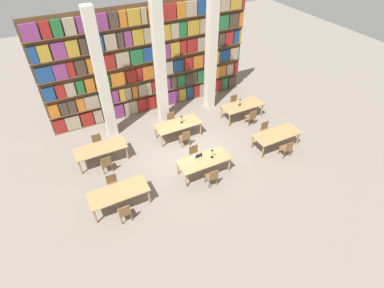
# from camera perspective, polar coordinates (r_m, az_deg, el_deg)

# --- Properties ---
(ground_plane) EXTENTS (40.00, 40.00, 0.00)m
(ground_plane) POSITION_cam_1_polar(r_m,az_deg,el_deg) (13.73, -0.26, -1.86)
(ground_plane) COLOR gray
(bookshelf_bank) EXTENTS (10.72, 0.35, 5.50)m
(bookshelf_bank) POSITION_cam_1_polar(r_m,az_deg,el_deg) (15.70, -7.78, 15.16)
(bookshelf_bank) COLOR brown
(bookshelf_bank) RESTS_ON ground_plane
(pillar_left) EXTENTS (0.46, 0.46, 6.00)m
(pillar_left) POSITION_cam_1_polar(r_m,az_deg,el_deg) (13.90, -16.87, 11.90)
(pillar_left) COLOR silver
(pillar_left) RESTS_ON ground_plane
(pillar_center) EXTENTS (0.46, 0.46, 6.00)m
(pillar_center) POSITION_cam_1_polar(r_m,az_deg,el_deg) (14.52, -6.12, 14.61)
(pillar_center) COLOR silver
(pillar_center) RESTS_ON ground_plane
(pillar_right) EXTENTS (0.46, 0.46, 6.00)m
(pillar_right) POSITION_cam_1_polar(r_m,az_deg,el_deg) (15.61, 3.65, 16.60)
(pillar_right) COLOR silver
(pillar_right) RESTS_ON ground_plane
(reading_table_0) EXTENTS (2.19, 0.95, 0.76)m
(reading_table_0) POSITION_cam_1_polar(r_m,az_deg,el_deg) (11.49, -13.81, -9.07)
(reading_table_0) COLOR tan
(reading_table_0) RESTS_ON ground_plane
(chair_0) EXTENTS (0.42, 0.40, 0.87)m
(chair_0) POSITION_cam_1_polar(r_m,az_deg,el_deg) (11.15, -12.73, -12.53)
(chair_0) COLOR brown
(chair_0) RESTS_ON ground_plane
(chair_1) EXTENTS (0.42, 0.40, 0.87)m
(chair_1) POSITION_cam_1_polar(r_m,az_deg,el_deg) (12.16, -14.83, -7.35)
(chair_1) COLOR brown
(chair_1) RESTS_ON ground_plane
(reading_table_1) EXTENTS (2.19, 0.95, 0.76)m
(reading_table_1) POSITION_cam_1_polar(r_m,az_deg,el_deg) (12.38, 2.28, -3.23)
(reading_table_1) COLOR tan
(reading_table_1) RESTS_ON ground_plane
(chair_2) EXTENTS (0.42, 0.40, 0.87)m
(chair_2) POSITION_cam_1_polar(r_m,az_deg,el_deg) (12.05, 3.84, -6.22)
(chair_2) COLOR brown
(chair_2) RESTS_ON ground_plane
(chair_3) EXTENTS (0.42, 0.40, 0.87)m
(chair_3) POSITION_cam_1_polar(r_m,az_deg,el_deg) (13.00, 0.51, -1.95)
(chair_3) COLOR brown
(chair_3) RESTS_ON ground_plane
(desk_lamp_0) EXTENTS (0.14, 0.14, 0.45)m
(desk_lamp_0) POSITION_cam_1_polar(r_m,az_deg,el_deg) (12.25, 3.87, -1.51)
(desk_lamp_0) COLOR black
(desk_lamp_0) RESTS_ON reading_table_1
(laptop) EXTENTS (0.32, 0.22, 0.21)m
(laptop) POSITION_cam_1_polar(r_m,az_deg,el_deg) (12.43, 1.13, -2.27)
(laptop) COLOR silver
(laptop) RESTS_ON reading_table_1
(reading_table_2) EXTENTS (2.19, 0.95, 0.76)m
(reading_table_2) POSITION_cam_1_polar(r_m,az_deg,el_deg) (14.22, 15.77, 1.64)
(reading_table_2) COLOR tan
(reading_table_2) RESTS_ON ground_plane
(chair_4) EXTENTS (0.42, 0.40, 0.87)m
(chair_4) POSITION_cam_1_polar(r_m,az_deg,el_deg) (13.96, 17.60, -0.76)
(chair_4) COLOR brown
(chair_4) RESTS_ON ground_plane
(chair_5) EXTENTS (0.42, 0.40, 0.87)m
(chair_5) POSITION_cam_1_polar(r_m,az_deg,el_deg) (14.79, 13.84, 2.63)
(chair_5) COLOR brown
(chair_5) RESTS_ON ground_plane
(reading_table_3) EXTENTS (2.19, 0.95, 0.76)m
(reading_table_3) POSITION_cam_1_polar(r_m,az_deg,el_deg) (13.52, -17.02, -0.93)
(reading_table_3) COLOR tan
(reading_table_3) RESTS_ON ground_plane
(chair_6) EXTENTS (0.42, 0.40, 0.87)m
(chair_6) POSITION_cam_1_polar(r_m,az_deg,el_deg) (13.08, -16.01, -3.56)
(chair_6) COLOR brown
(chair_6) RESTS_ON ground_plane
(chair_7) EXTENTS (0.42, 0.40, 0.87)m
(chair_7) POSITION_cam_1_polar(r_m,az_deg,el_deg) (14.25, -17.51, 0.21)
(chair_7) COLOR brown
(chair_7) RESTS_ON ground_plane
(reading_table_4) EXTENTS (2.19, 0.95, 0.76)m
(reading_table_4) POSITION_cam_1_polar(r_m,az_deg,el_deg) (14.32, -2.66, 3.63)
(reading_table_4) COLOR tan
(reading_table_4) RESTS_ON ground_plane
(chair_8) EXTENTS (0.42, 0.40, 0.87)m
(chair_8) POSITION_cam_1_polar(r_m,az_deg,el_deg) (13.90, -1.34, 1.27)
(chair_8) COLOR brown
(chair_8) RESTS_ON ground_plane
(chair_9) EXTENTS (0.42, 0.40, 0.87)m
(chair_9) POSITION_cam_1_polar(r_m,az_deg,el_deg) (15.02, -3.88, 4.48)
(chair_9) COLOR brown
(chair_9) RESTS_ON ground_plane
(desk_lamp_1) EXTENTS (0.14, 0.14, 0.40)m
(desk_lamp_1) POSITION_cam_1_polar(r_m,az_deg,el_deg) (14.20, -2.00, 5.00)
(desk_lamp_1) COLOR black
(desk_lamp_1) RESTS_ON reading_table_4
(reading_table_5) EXTENTS (2.19, 0.95, 0.76)m
(reading_table_5) POSITION_cam_1_polar(r_m,az_deg,el_deg) (15.91, 9.57, 7.13)
(reading_table_5) COLOR tan
(reading_table_5) RESTS_ON ground_plane
(chair_10) EXTENTS (0.42, 0.40, 0.87)m
(chair_10) POSITION_cam_1_polar(r_m,az_deg,el_deg) (15.55, 11.19, 5.13)
(chair_10) COLOR brown
(chair_10) RESTS_ON ground_plane
(chair_11) EXTENTS (0.42, 0.40, 0.87)m
(chair_11) POSITION_cam_1_polar(r_m,az_deg,el_deg) (16.55, 8.13, 7.82)
(chair_11) COLOR brown
(chair_11) RESTS_ON ground_plane
(desk_lamp_2) EXTENTS (0.14, 0.14, 0.39)m
(desk_lamp_2) POSITION_cam_1_polar(r_m,az_deg,el_deg) (15.68, 9.15, 8.12)
(desk_lamp_2) COLOR black
(desk_lamp_2) RESTS_ON reading_table_5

